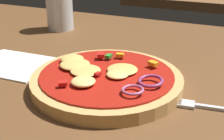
% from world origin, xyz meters
% --- Properties ---
extents(dining_table, '(1.46, 1.01, 0.04)m').
position_xyz_m(dining_table, '(0.00, 0.00, 0.02)').
color(dining_table, brown).
rests_on(dining_table, ground).
extents(pizza, '(0.24, 0.24, 0.03)m').
position_xyz_m(pizza, '(0.01, 0.04, 0.05)').
color(pizza, tan).
rests_on(pizza, dining_table).
extents(fork, '(0.19, 0.04, 0.01)m').
position_xyz_m(fork, '(0.19, 0.03, 0.04)').
color(fork, silver).
rests_on(fork, dining_table).
extents(beer_glass, '(0.07, 0.07, 0.14)m').
position_xyz_m(beer_glass, '(-0.25, 0.30, 0.10)').
color(beer_glass, silver).
rests_on(beer_glass, dining_table).
extents(napkin, '(0.16, 0.12, 0.00)m').
position_xyz_m(napkin, '(-0.19, 0.04, 0.04)').
color(napkin, white).
rests_on(napkin, dining_table).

